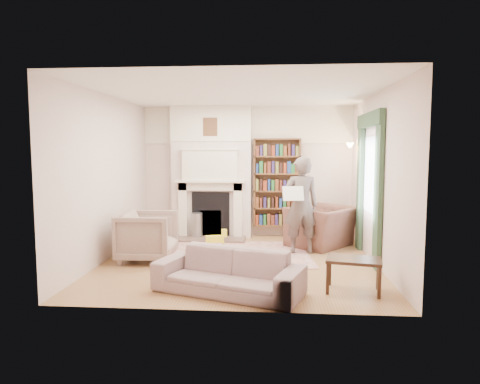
# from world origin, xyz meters

# --- Properties ---
(floor) EXTENTS (4.50, 4.50, 0.00)m
(floor) POSITION_xyz_m (0.00, 0.00, 0.00)
(floor) COLOR olive
(floor) RESTS_ON ground
(ceiling) EXTENTS (4.50, 4.50, 0.00)m
(ceiling) POSITION_xyz_m (0.00, 0.00, 2.80)
(ceiling) COLOR white
(ceiling) RESTS_ON wall_back
(wall_back) EXTENTS (4.50, 0.00, 4.50)m
(wall_back) POSITION_xyz_m (0.00, 2.25, 1.40)
(wall_back) COLOR silver
(wall_back) RESTS_ON floor
(wall_front) EXTENTS (4.50, 0.00, 4.50)m
(wall_front) POSITION_xyz_m (0.00, -2.25, 1.40)
(wall_front) COLOR silver
(wall_front) RESTS_ON floor
(wall_left) EXTENTS (0.00, 4.50, 4.50)m
(wall_left) POSITION_xyz_m (-2.25, 0.00, 1.40)
(wall_left) COLOR silver
(wall_left) RESTS_ON floor
(wall_right) EXTENTS (0.00, 4.50, 4.50)m
(wall_right) POSITION_xyz_m (2.25, 0.00, 1.40)
(wall_right) COLOR silver
(wall_right) RESTS_ON floor
(fireplace) EXTENTS (1.70, 0.58, 2.80)m
(fireplace) POSITION_xyz_m (-0.75, 2.05, 1.39)
(fireplace) COLOR silver
(fireplace) RESTS_ON floor
(bookcase) EXTENTS (1.00, 0.24, 1.85)m
(bookcase) POSITION_xyz_m (0.65, 2.12, 1.18)
(bookcase) COLOR brown
(bookcase) RESTS_ON floor
(window) EXTENTS (0.02, 0.90, 1.30)m
(window) POSITION_xyz_m (2.23, 0.40, 1.45)
(window) COLOR silver
(window) RESTS_ON wall_right
(curtain_left) EXTENTS (0.07, 0.32, 2.40)m
(curtain_left) POSITION_xyz_m (2.20, -0.30, 1.20)
(curtain_left) COLOR #2A412A
(curtain_left) RESTS_ON floor
(curtain_right) EXTENTS (0.07, 0.32, 2.40)m
(curtain_right) POSITION_xyz_m (2.20, 1.10, 1.20)
(curtain_right) COLOR #2A412A
(curtain_right) RESTS_ON floor
(pelmet) EXTENTS (0.09, 1.70, 0.24)m
(pelmet) POSITION_xyz_m (2.19, 0.40, 2.38)
(pelmet) COLOR #2A412A
(pelmet) RESTS_ON wall_right
(wall_sconce) EXTENTS (0.20, 0.24, 0.24)m
(wall_sconce) POSITION_xyz_m (2.03, 1.50, 1.90)
(wall_sconce) COLOR gold
(wall_sconce) RESTS_ON wall_right
(rug) EXTENTS (2.82, 2.28, 0.01)m
(rug) POSITION_xyz_m (-0.11, 0.46, 0.01)
(rug) COLOR beige
(rug) RESTS_ON floor
(armchair_reading) EXTENTS (1.56, 1.57, 0.77)m
(armchair_reading) POSITION_xyz_m (1.52, 1.25, 0.39)
(armchair_reading) COLOR #4A2F27
(armchair_reading) RESTS_ON floor
(armchair_left) EXTENTS (0.93, 0.91, 0.83)m
(armchair_left) POSITION_xyz_m (-1.55, -0.06, 0.42)
(armchair_left) COLOR #AEA690
(armchair_left) RESTS_ON floor
(sofa) EXTENTS (2.08, 1.35, 0.57)m
(sofa) POSITION_xyz_m (-0.01, -1.61, 0.28)
(sofa) COLOR #B19F92
(sofa) RESTS_ON floor
(man_reading) EXTENTS (0.70, 0.52, 1.76)m
(man_reading) POSITION_xyz_m (1.07, 0.65, 0.88)
(man_reading) COLOR #554944
(man_reading) RESTS_ON floor
(newspaper) EXTENTS (0.38, 0.17, 0.25)m
(newspaper) POSITION_xyz_m (0.92, 0.45, 1.11)
(newspaper) COLOR white
(newspaper) RESTS_ON man_reading
(coffee_table) EXTENTS (0.77, 0.58, 0.45)m
(coffee_table) POSITION_xyz_m (1.63, -1.44, 0.23)
(coffee_table) COLOR #382113
(coffee_table) RESTS_ON floor
(paraffin_heater) EXTENTS (0.30, 0.30, 0.55)m
(paraffin_heater) POSITION_xyz_m (-1.03, 1.74, 0.28)
(paraffin_heater) COLOR #979B9E
(paraffin_heater) RESTS_ON floor
(rocking_horse) EXTENTS (0.54, 0.32, 0.45)m
(rocking_horse) POSITION_xyz_m (-0.47, 0.47, 0.22)
(rocking_horse) COLOR yellow
(rocking_horse) RESTS_ON rug
(board_game) EXTENTS (0.48, 0.48, 0.03)m
(board_game) POSITION_xyz_m (-0.73, -0.01, 0.03)
(board_game) COLOR #DDC74E
(board_game) RESTS_ON rug
(game_box_lid) EXTENTS (0.38, 0.32, 0.05)m
(game_box_lid) POSITION_xyz_m (-1.10, -0.08, 0.04)
(game_box_lid) COLOR #B51424
(game_box_lid) RESTS_ON rug
(comic_annuals) EXTENTS (0.85, 0.51, 0.02)m
(comic_annuals) POSITION_xyz_m (0.32, -0.40, 0.02)
(comic_annuals) COLOR red
(comic_annuals) RESTS_ON rug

